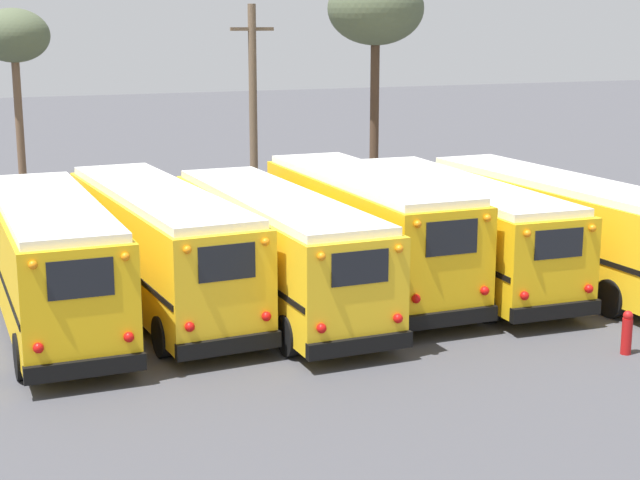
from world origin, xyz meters
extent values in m
plane|color=#424247|center=(0.00, 0.00, 0.00)|extent=(160.00, 160.00, 0.00)
cube|color=yellow|center=(-7.18, -0.03, 1.69)|extent=(2.53, 9.63, 2.66)
cube|color=white|center=(-7.18, -0.03, 3.12)|extent=(2.33, 9.24, 0.20)
cube|color=black|center=(-7.24, -4.86, 0.54)|extent=(2.47, 0.23, 0.36)
cube|color=black|center=(-7.24, -4.84, 2.42)|extent=(1.33, 0.05, 0.80)
sphere|color=red|center=(-8.15, -4.86, 1.09)|extent=(0.22, 0.22, 0.22)
sphere|color=orange|center=(-8.15, -4.86, 2.80)|extent=(0.18, 0.18, 0.18)
sphere|color=red|center=(-6.33, -4.89, 1.09)|extent=(0.22, 0.22, 0.22)
sphere|color=orange|center=(-6.33, -4.89, 2.80)|extent=(0.18, 0.18, 0.18)
cube|color=black|center=(-8.40, -0.01, 1.49)|extent=(0.14, 9.40, 0.14)
cube|color=black|center=(-5.96, -0.04, 1.49)|extent=(0.14, 9.40, 0.14)
cylinder|color=black|center=(-6.01, 3.46, 0.51)|extent=(0.29, 1.02, 1.02)
cylinder|color=black|center=(-8.35, -3.51, 0.51)|extent=(0.29, 1.02, 1.02)
cylinder|color=black|center=(-6.10, -3.54, 0.51)|extent=(0.29, 1.02, 1.02)
cube|color=yellow|center=(-4.31, 0.70, 1.66)|extent=(2.83, 10.56, 2.64)
cube|color=white|center=(-4.31, 0.70, 3.08)|extent=(2.62, 10.14, 0.20)
cube|color=black|center=(-4.08, -4.57, 0.52)|extent=(2.42, 0.31, 0.36)
cube|color=black|center=(-4.08, -4.55, 2.38)|extent=(1.30, 0.09, 0.79)
sphere|color=red|center=(-4.97, -4.62, 1.06)|extent=(0.22, 0.22, 0.22)
sphere|color=orange|center=(-4.97, -4.62, 2.76)|extent=(0.18, 0.18, 0.18)
sphere|color=red|center=(-3.19, -4.54, 1.06)|extent=(0.22, 0.22, 0.22)
sphere|color=orange|center=(-3.19, -4.54, 2.76)|extent=(0.18, 0.18, 0.18)
cube|color=black|center=(-5.51, 0.64, 1.46)|extent=(0.47, 10.25, 0.14)
cube|color=black|center=(-3.11, 0.75, 1.46)|extent=(0.47, 10.25, 0.14)
cylinder|color=black|center=(-5.59, 4.58, 0.48)|extent=(0.32, 0.97, 0.96)
cylinder|color=black|center=(-3.38, 4.67, 0.48)|extent=(0.32, 0.97, 0.96)
cylinder|color=black|center=(-5.24, -3.28, 0.48)|extent=(0.32, 0.97, 0.96)
cylinder|color=black|center=(-3.03, -3.19, 0.48)|extent=(0.32, 0.97, 0.96)
cube|color=yellow|center=(-1.44, -0.37, 1.58)|extent=(2.47, 10.58, 2.49)
cube|color=white|center=(-1.44, -0.37, 2.93)|extent=(2.28, 10.15, 0.20)
cube|color=black|center=(-1.43, -5.69, 0.52)|extent=(2.51, 0.20, 0.36)
cube|color=black|center=(-1.43, -5.67, 2.27)|extent=(1.35, 0.03, 0.75)
sphere|color=red|center=(-2.35, -5.70, 1.02)|extent=(0.22, 0.22, 0.22)
sphere|color=orange|center=(-2.35, -5.70, 2.61)|extent=(0.18, 0.18, 0.18)
sphere|color=red|center=(-0.51, -5.70, 1.02)|extent=(0.22, 0.22, 0.22)
sphere|color=orange|center=(-0.51, -5.70, 2.61)|extent=(0.18, 0.18, 0.18)
cube|color=black|center=(-2.68, -0.37, 1.40)|extent=(0.03, 10.36, 0.14)
cube|color=black|center=(-0.19, -0.37, 1.40)|extent=(0.03, 10.36, 0.14)
cylinder|color=black|center=(-2.59, 3.62, 0.48)|extent=(0.28, 0.97, 0.97)
cylinder|color=black|center=(-0.29, 3.62, 0.48)|extent=(0.28, 0.97, 0.97)
cylinder|color=black|center=(-2.58, -4.36, 0.48)|extent=(0.28, 0.97, 0.97)
cylinder|color=black|center=(-0.28, -4.35, 0.48)|extent=(0.28, 0.97, 0.97)
cube|color=yellow|center=(1.44, 0.04, 1.75)|extent=(2.63, 9.66, 2.76)
cube|color=white|center=(1.44, 0.04, 3.23)|extent=(2.42, 9.27, 0.20)
cube|color=black|center=(1.36, -4.81, 0.55)|extent=(2.53, 0.24, 0.36)
cube|color=black|center=(1.36, -4.79, 2.51)|extent=(1.36, 0.05, 0.83)
sphere|color=red|center=(0.43, -4.81, 1.13)|extent=(0.22, 0.22, 0.22)
sphere|color=orange|center=(0.43, -4.81, 2.91)|extent=(0.18, 0.18, 0.18)
sphere|color=red|center=(2.29, -4.84, 1.13)|extent=(0.22, 0.22, 0.22)
sphere|color=orange|center=(2.29, -4.84, 2.91)|extent=(0.18, 0.18, 0.18)
cube|color=black|center=(0.19, 0.06, 1.55)|extent=(0.18, 9.42, 0.14)
cube|color=black|center=(2.69, 0.02, 1.55)|extent=(0.18, 9.42, 0.14)
cylinder|color=black|center=(0.34, 3.57, 0.54)|extent=(0.30, 1.07, 1.07)
cylinder|color=black|center=(2.65, 3.53, 0.54)|extent=(0.30, 1.07, 1.07)
cylinder|color=black|center=(0.22, -3.45, 0.54)|extent=(0.30, 1.07, 1.07)
cylinder|color=black|center=(2.54, -3.49, 0.54)|extent=(0.30, 1.07, 1.07)
cube|color=yellow|center=(4.31, 0.04, 1.58)|extent=(2.98, 10.76, 2.40)
cube|color=white|center=(4.31, 0.04, 2.88)|extent=(2.76, 10.33, 0.20)
cube|color=black|center=(4.03, -5.32, 0.56)|extent=(2.49, 0.33, 0.36)
cube|color=black|center=(4.03, -5.30, 2.24)|extent=(1.34, 0.10, 0.72)
sphere|color=red|center=(3.12, -5.29, 1.04)|extent=(0.22, 0.22, 0.22)
sphere|color=orange|center=(3.12, -5.29, 2.56)|extent=(0.18, 0.18, 0.18)
sphere|color=red|center=(4.94, -5.38, 1.04)|extent=(0.22, 0.22, 0.22)
sphere|color=orange|center=(4.94, -5.38, 2.56)|extent=(0.18, 0.18, 0.18)
cube|color=black|center=(3.08, 0.10, 1.40)|extent=(0.56, 10.43, 0.14)
cube|color=black|center=(5.53, -0.03, 1.40)|extent=(0.56, 10.43, 0.14)
cylinder|color=black|center=(3.38, 4.12, 0.54)|extent=(0.34, 1.09, 1.07)
cylinder|color=black|center=(5.65, 4.00, 0.54)|extent=(0.34, 1.09, 1.07)
cylinder|color=black|center=(2.97, -3.93, 0.54)|extent=(0.34, 1.09, 1.07)
cylinder|color=black|center=(5.23, -4.04, 0.54)|extent=(0.34, 1.09, 1.07)
cube|color=yellow|center=(7.18, -0.82, 1.59)|extent=(2.51, 10.53, 2.48)
cube|color=white|center=(7.18, -0.82, 2.93)|extent=(2.31, 10.11, 0.20)
cube|color=black|center=(6.00, -0.84, 1.41)|extent=(0.20, 10.28, 0.14)
cube|color=black|center=(8.36, -0.80, 1.41)|extent=(0.20, 10.28, 0.14)
cylinder|color=black|center=(6.03, 3.11, 0.50)|extent=(0.30, 1.01, 1.01)
cylinder|color=black|center=(8.20, 3.15, 0.50)|extent=(0.30, 1.01, 1.01)
cylinder|color=black|center=(6.16, -4.78, 0.50)|extent=(0.30, 1.01, 1.01)
cylinder|color=brown|center=(2.82, 13.50, 4.08)|extent=(0.33, 0.33, 8.17)
cube|color=brown|center=(2.82, 13.50, 7.19)|extent=(1.80, 0.14, 0.14)
cylinder|color=#473323|center=(7.46, 11.81, 3.46)|extent=(0.37, 0.37, 6.92)
ellipsoid|color=#4C563D|center=(7.46, 11.81, 7.98)|extent=(3.86, 3.86, 2.89)
cylinder|color=brown|center=(-6.24, 14.16, 3.12)|extent=(0.30, 0.30, 6.25)
ellipsoid|color=#4C563D|center=(-6.24, 14.16, 6.98)|extent=(2.65, 2.65, 1.99)
cylinder|color=#939399|center=(-6.21, 6.96, 0.70)|extent=(0.06, 0.06, 1.40)
cylinder|color=#939399|center=(-3.73, 6.96, 0.70)|extent=(0.06, 0.06, 1.40)
cylinder|color=#939399|center=(-1.24, 6.96, 0.70)|extent=(0.06, 0.06, 1.40)
cylinder|color=#939399|center=(1.24, 6.96, 0.70)|extent=(0.06, 0.06, 1.40)
cylinder|color=#939399|center=(3.73, 6.96, 0.70)|extent=(0.06, 0.06, 1.40)
cylinder|color=#939399|center=(6.21, 6.96, 0.70)|extent=(0.06, 0.06, 1.40)
cylinder|color=#939399|center=(8.70, 6.96, 0.70)|extent=(0.06, 0.06, 1.40)
cylinder|color=#939399|center=(11.18, 6.96, 0.70)|extent=(0.06, 0.06, 1.40)
cylinder|color=#939399|center=(0.00, 6.96, 1.40)|extent=(22.36, 0.04, 0.04)
cylinder|color=#B21414|center=(4.58, -7.26, 0.42)|extent=(0.24, 0.24, 0.85)
sphere|color=#B21414|center=(4.58, -7.26, 0.92)|extent=(0.23, 0.23, 0.23)
camera|label=1|loc=(-10.24, -24.19, 7.44)|focal=55.00mm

